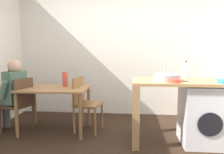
# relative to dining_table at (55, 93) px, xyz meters

# --- Properties ---
(ground_plane) EXTENTS (5.46, 5.46, 0.00)m
(ground_plane) POSITION_rel_dining_table_xyz_m (1.01, -0.60, -0.64)
(ground_plane) COLOR black
(wall_back) EXTENTS (4.60, 0.10, 2.70)m
(wall_back) POSITION_rel_dining_table_xyz_m (1.01, 1.15, 0.71)
(wall_back) COLOR silver
(wall_back) RESTS_ON ground_plane
(dining_table) EXTENTS (1.10, 0.76, 0.74)m
(dining_table) POSITION_rel_dining_table_xyz_m (0.00, 0.00, 0.00)
(dining_table) COLOR #9E7042
(dining_table) RESTS_ON ground_plane
(chair_person_seat) EXTENTS (0.51, 0.51, 0.90)m
(chair_person_seat) POSITION_rel_dining_table_xyz_m (-0.55, -0.12, -0.14)
(chair_person_seat) COLOR #4C3323
(chair_person_seat) RESTS_ON ground_plane
(chair_opposite) EXTENTS (0.46, 0.46, 0.90)m
(chair_opposite) POSITION_rel_dining_table_xyz_m (0.48, 0.06, -0.14)
(chair_opposite) COLOR olive
(chair_opposite) RESTS_ON ground_plane
(seated_person) EXTENTS (0.56, 0.54, 1.20)m
(seated_person) POSITION_rel_dining_table_xyz_m (-0.70, -0.07, 0.03)
(seated_person) COLOR #595651
(seated_person) RESTS_ON ground_plane
(kitchen_counter) EXTENTS (1.50, 0.68, 0.92)m
(kitchen_counter) POSITION_rel_dining_table_xyz_m (1.81, -0.29, 0.12)
(kitchen_counter) COLOR tan
(kitchen_counter) RESTS_ON ground_plane
(washing_machine) EXTENTS (0.60, 0.61, 0.86)m
(washing_machine) POSITION_rel_dining_table_xyz_m (2.28, -0.30, -0.21)
(washing_machine) COLOR silver
(washing_machine) RESTS_ON ground_plane
(sink_basin) EXTENTS (0.38, 0.38, 0.09)m
(sink_basin) POSITION_rel_dining_table_xyz_m (1.76, -0.29, 0.32)
(sink_basin) COLOR #9EA0A5
(sink_basin) RESTS_ON kitchen_counter
(tap) EXTENTS (0.02, 0.02, 0.28)m
(tap) POSITION_rel_dining_table_xyz_m (1.76, -0.11, 0.42)
(tap) COLOR #B2B2B7
(tap) RESTS_ON kitchen_counter
(bottle_tall_green) EXTENTS (0.07, 0.07, 0.27)m
(bottle_tall_green) POSITION_rel_dining_table_xyz_m (2.07, -0.09, 0.40)
(bottle_tall_green) COLOR silver
(bottle_tall_green) RESTS_ON kitchen_counter
(mixing_bowl) EXTENTS (0.18, 0.18, 0.05)m
(mixing_bowl) POSITION_rel_dining_table_xyz_m (1.83, -0.49, 0.30)
(mixing_bowl) COLOR #D84C38
(mixing_bowl) RESTS_ON kitchen_counter
(vase) EXTENTS (0.09, 0.09, 0.24)m
(vase) POSITION_rel_dining_table_xyz_m (0.15, 0.10, 0.22)
(vase) COLOR #D84C38
(vase) RESTS_ON dining_table
(scissors) EXTENTS (0.15, 0.06, 0.01)m
(scissors) POSITION_rel_dining_table_xyz_m (1.97, -0.39, 0.28)
(scissors) COLOR #B2B2B7
(scissors) RESTS_ON kitchen_counter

